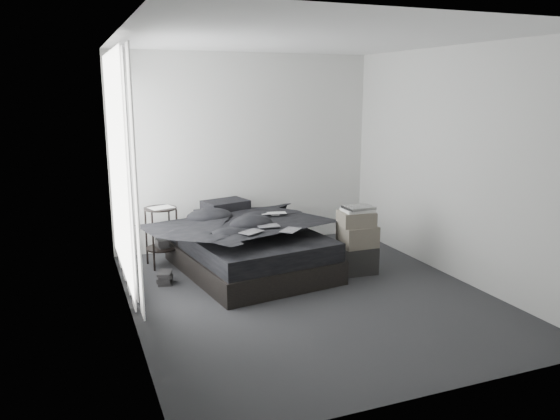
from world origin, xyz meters
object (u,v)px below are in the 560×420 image
object	(u,v)px
side_stand	(162,237)
box_lower	(356,259)
bed	(250,260)
laptop	(274,209)

from	to	relation	value
side_stand	box_lower	size ratio (longest dim) A/B	1.65
bed	laptop	xyz separation A→B (m)	(0.35, 0.10, 0.58)
laptop	side_stand	distance (m)	1.42
laptop	box_lower	bearing A→B (deg)	-27.76
laptop	box_lower	distance (m)	1.15
bed	side_stand	size ratio (longest dim) A/B	2.69
bed	side_stand	world-z (taller)	side_stand
side_stand	box_lower	bearing A→B (deg)	-27.77
laptop	bed	bearing A→B (deg)	-154.50
bed	laptop	distance (m)	0.68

